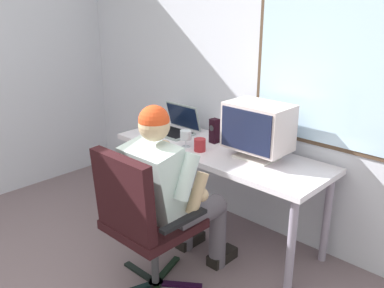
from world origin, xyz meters
The scene contains 9 objects.
wall_rear centered at (0.02, 2.24, 1.28)m, with size 4.62×0.08×2.53m.
desk centered at (-0.28, 1.88, 0.64)m, with size 1.74×0.61×0.72m.
office_chair centered at (-0.15, 0.98, 0.57)m, with size 0.61×0.61×0.98m.
person_seated centered at (-0.15, 1.24, 0.65)m, with size 0.53×0.75×1.23m.
crt_monitor centered at (0.03, 1.93, 0.95)m, with size 0.45×0.30×0.40m.
laptop centered at (-0.83, 1.96, 0.78)m, with size 0.36×0.31×0.23m.
wine_glass centered at (-0.50, 1.74, 0.81)m, with size 0.09×0.09×0.13m.
desk_speaker centered at (-0.41, 1.97, 0.82)m, with size 0.07×0.07×0.20m.
coffee_mug centered at (-0.37, 1.75, 0.77)m, with size 0.09×0.09×0.10m.
Camera 1 is at (1.63, -0.43, 1.82)m, focal length 39.17 mm.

